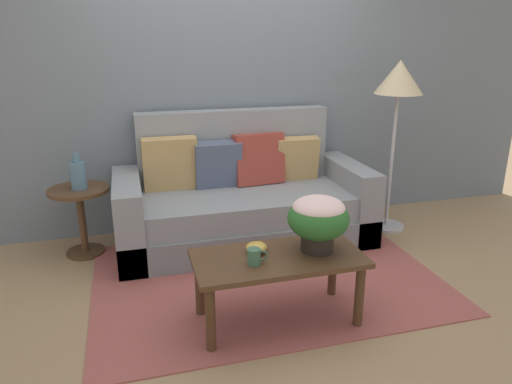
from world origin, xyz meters
The scene contains 11 objects.
ground_plane centered at (0.00, 0.00, 0.00)m, with size 14.00×14.00×0.00m, color #997A56.
wall_back centered at (0.00, 1.19, 1.43)m, with size 6.40×0.12×2.86m, color slate.
area_rug centered at (0.00, -0.06, 0.01)m, with size 2.50×1.77×0.01m, color #994C47.
couch centered at (0.01, 0.70, 0.35)m, with size 2.15×0.93×1.11m.
coffee_table centered at (-0.09, -0.60, 0.38)m, with size 1.04×0.51×0.45m.
side_table centered at (-1.33, 0.76, 0.39)m, with size 0.48×0.48×0.57m.
floor_lamp centered at (1.38, 0.59, 1.30)m, with size 0.42×0.42×1.54m.
potted_plant centered at (0.17, -0.59, 0.67)m, with size 0.38×0.38×0.35m.
coffee_mug centered at (-0.26, -0.67, 0.50)m, with size 0.13×0.08×0.10m.
snack_bowl centered at (-0.21, -0.52, 0.49)m, with size 0.13×0.13×0.07m.
table_vase centered at (-1.32, 0.75, 0.69)m, with size 0.12×0.12×0.29m.
Camera 1 is at (-0.92, -3.09, 1.73)m, focal length 33.25 mm.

